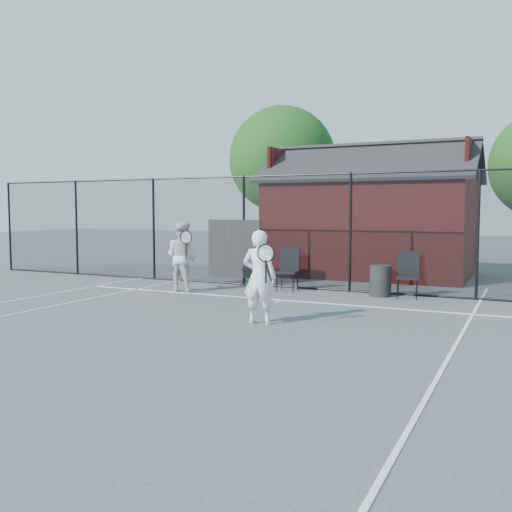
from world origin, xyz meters
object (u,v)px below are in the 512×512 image
at_px(clubhouse, 371,224).
at_px(waste_bin, 380,281).
at_px(player_front, 259,277).
at_px(chair_left, 287,270).
at_px(chair_right, 407,275).
at_px(player_back, 182,256).

bearing_deg(clubhouse, waste_bin, -72.62).
bearing_deg(player_front, chair_left, 105.79).
height_order(player_front, chair_left, player_front).
xyz_separation_m(chair_right, waste_bin, (-0.64, 0.00, -0.16)).
height_order(clubhouse, chair_left, clubhouse).
height_order(chair_left, chair_right, chair_right).
height_order(clubhouse, chair_right, clubhouse).
distance_m(player_front, player_back, 4.60).
xyz_separation_m(clubhouse, waste_bin, (1.38, -4.40, -1.24)).
xyz_separation_m(chair_left, chair_right, (3.00, 0.13, 0.00)).
xyz_separation_m(clubhouse, chair_left, (-0.98, -4.53, -1.07)).
xyz_separation_m(player_back, chair_left, (2.40, 1.21, -0.36)).
bearing_deg(clubhouse, player_back, -120.51).
bearing_deg(chair_right, player_front, -122.23).
distance_m(clubhouse, player_back, 6.70).
height_order(player_front, chair_right, player_front).
distance_m(player_back, chair_left, 2.71).
height_order(chair_right, waste_bin, chair_right).
distance_m(player_front, chair_right, 4.63).
distance_m(player_front, waste_bin, 4.43).
bearing_deg(waste_bin, chair_left, -176.86).
bearing_deg(chair_right, clubhouse, 105.73).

